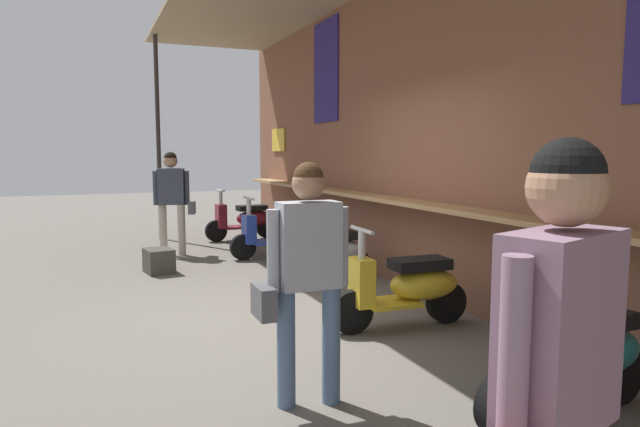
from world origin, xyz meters
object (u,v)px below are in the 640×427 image
at_px(scooter_blue, 278,233).
at_px(scooter_teal, 576,356).
at_px(scooter_silver, 327,253).
at_px(merchandise_crate, 159,261).
at_px(shopper_with_handbag, 172,193).
at_px(scooter_yellow, 408,287).
at_px(shopper_passing, 306,262).
at_px(scooter_maroon, 246,219).
at_px(shopper_browsing, 556,364).

relative_size(scooter_blue, scooter_teal, 1.00).
height_order(scooter_silver, merchandise_crate, scooter_silver).
bearing_deg(shopper_with_handbag, merchandise_crate, 179.19).
height_order(shopper_with_handbag, merchandise_crate, shopper_with_handbag).
bearing_deg(scooter_yellow, scooter_blue, -87.02).
distance_m(shopper_passing, merchandise_crate, 4.62).
relative_size(scooter_teal, shopper_passing, 0.88).
distance_m(scooter_maroon, shopper_passing, 7.11).
xyz_separation_m(scooter_teal, merchandise_crate, (-5.33, -1.89, -0.22)).
bearing_deg(scooter_yellow, scooter_teal, 92.98).
bearing_deg(shopper_passing, scooter_yellow, 129.04).
height_order(shopper_passing, merchandise_crate, shopper_passing).
xyz_separation_m(scooter_silver, scooter_yellow, (1.93, 0.00, 0.00)).
xyz_separation_m(scooter_blue, scooter_yellow, (3.85, -0.00, 0.00)).
bearing_deg(scooter_yellow, scooter_maroon, -87.02).
relative_size(shopper_with_handbag, shopper_passing, 1.05).
bearing_deg(merchandise_crate, shopper_with_handbag, 163.55).
xyz_separation_m(scooter_silver, shopper_passing, (3.08, -1.48, 0.56)).
bearing_deg(scooter_blue, shopper_passing, 70.81).
bearing_deg(shopper_with_handbag, shopper_passing, -164.24).
distance_m(scooter_blue, scooter_teal, 5.80).
distance_m(scooter_blue, scooter_silver, 1.92).
bearing_deg(scooter_maroon, shopper_passing, 74.95).
bearing_deg(scooter_yellow, shopper_with_handbag, -69.32).
bearing_deg(shopper_browsing, scooter_blue, 150.40).
bearing_deg(shopper_passing, scooter_maroon, 169.02).
bearing_deg(scooter_silver, shopper_with_handbag, -65.09).
xyz_separation_m(scooter_blue, shopper_with_handbag, (-0.84, -1.50, 0.62)).
bearing_deg(scooter_teal, scooter_silver, -93.95).
height_order(scooter_teal, shopper_browsing, shopper_browsing).
relative_size(shopper_passing, merchandise_crate, 3.68).
relative_size(scooter_teal, shopper_browsing, 0.83).
bearing_deg(scooter_yellow, merchandise_crate, -57.82).
bearing_deg(scooter_maroon, scooter_blue, 87.04).
bearing_deg(scooter_yellow, shopper_browsing, 67.86).
bearing_deg(shopper_browsing, scooter_yellow, 137.37).
height_order(scooter_silver, shopper_with_handbag, shopper_with_handbag).
distance_m(scooter_silver, scooter_yellow, 1.93).
relative_size(shopper_with_handbag, shopper_browsing, 0.98).
bearing_deg(scooter_silver, scooter_blue, -93.54).
xyz_separation_m(scooter_blue, scooter_silver, (1.92, -0.00, 0.00)).
height_order(scooter_yellow, merchandise_crate, scooter_yellow).
height_order(scooter_blue, scooter_yellow, same).
height_order(scooter_teal, shopper_passing, shopper_passing).
distance_m(scooter_blue, shopper_passing, 5.25).
xyz_separation_m(scooter_yellow, shopper_browsing, (3.23, -1.52, 0.64)).
bearing_deg(shopper_browsing, scooter_maroon, 152.93).
relative_size(scooter_silver, shopper_passing, 0.88).
height_order(scooter_blue, shopper_with_handbag, shopper_with_handbag).
bearing_deg(shopper_passing, scooter_silver, 155.41).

